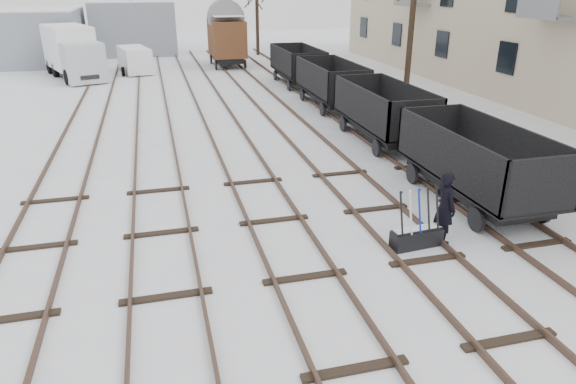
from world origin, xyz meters
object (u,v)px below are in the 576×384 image
object	(u,v)px
worker	(445,207)
lorry	(72,52)
freight_wagon_a	(474,174)
panel_van	(135,60)
box_van_wagon	(226,37)
ground_frame	(417,236)

from	to	relation	value
worker	lorry	size ratio (longest dim) A/B	0.24
freight_wagon_a	panel_van	world-z (taller)	freight_wagon_a
box_van_wagon	panel_van	xyz separation A→B (m)	(-6.79, -1.40, -1.27)
lorry	ground_frame	bearing A→B (deg)	-88.26
box_van_wagon	lorry	xyz separation A→B (m)	(-10.70, -2.50, -0.47)
worker	freight_wagon_a	world-z (taller)	freight_wagon_a
freight_wagon_a	lorry	world-z (taller)	lorry
worker	box_van_wagon	world-z (taller)	box_van_wagon
ground_frame	panel_van	size ratio (longest dim) A/B	0.35
freight_wagon_a	lorry	size ratio (longest dim) A/B	0.72
ground_frame	panel_van	xyz separation A→B (m)	(-7.02, 28.57, 0.63)
worker	lorry	distance (m)	29.76
ground_frame	freight_wagon_a	bearing A→B (deg)	31.29
freight_wagon_a	box_van_wagon	size ratio (longest dim) A/B	1.13
box_van_wagon	freight_wagon_a	bearing A→B (deg)	-83.01
freight_wagon_a	worker	bearing A→B (deg)	-136.60
ground_frame	freight_wagon_a	size ratio (longest dim) A/B	0.27
worker	box_van_wagon	bearing A→B (deg)	-5.71
panel_van	ground_frame	bearing A→B (deg)	-87.96
lorry	panel_van	world-z (taller)	lorry
freight_wagon_a	lorry	bearing A→B (deg)	118.69
ground_frame	lorry	world-z (taller)	lorry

